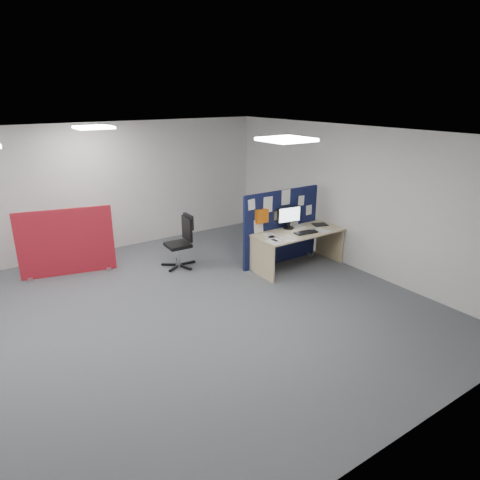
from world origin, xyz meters
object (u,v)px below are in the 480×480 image
red_divider (66,243)px  monitor_main (289,216)px  main_desk (296,239)px  office_chair (183,238)px  navy_divider (280,227)px

red_divider → monitor_main: bearing=-13.2°
main_desk → office_chair: (-1.82, 1.26, 0.02)m
red_divider → navy_divider: bearing=-12.0°
main_desk → red_divider: size_ratio=1.08×
monitor_main → red_divider: size_ratio=0.30×
navy_divider → monitor_main: 0.28m
main_desk → office_chair: size_ratio=1.76×
monitor_main → office_chair: 2.11m
monitor_main → main_desk: bearing=-73.3°
monitor_main → red_divider: bearing=162.0°
office_chair → monitor_main: bearing=-27.9°
navy_divider → office_chair: bearing=151.9°
monitor_main → office_chair: (-1.79, 1.05, -0.40)m
monitor_main → office_chair: size_ratio=0.49×
main_desk → monitor_main: bearing=98.2°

